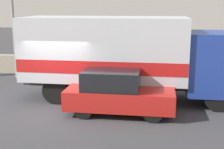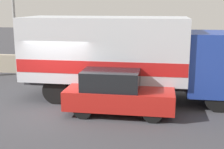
% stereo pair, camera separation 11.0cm
% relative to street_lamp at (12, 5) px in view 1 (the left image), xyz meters
% --- Properties ---
extents(ground_plane, '(80.00, 80.00, 0.00)m').
position_rel_street_lamp_xyz_m(ground_plane, '(3.67, -4.82, -3.79)').
color(ground_plane, '#38383D').
extents(stone_wall_backdrop, '(60.00, 0.35, 1.02)m').
position_rel_street_lamp_xyz_m(stone_wall_backdrop, '(3.67, 1.17, -3.28)').
color(stone_wall_backdrop, '#A39984').
rests_on(stone_wall_backdrop, ground_plane).
extents(street_lamp, '(0.56, 0.28, 6.49)m').
position_rel_street_lamp_xyz_m(street_lamp, '(0.00, 0.00, 0.00)').
color(street_lamp, gray).
rests_on(street_lamp, ground_plane).
extents(box_truck, '(8.75, 2.58, 3.34)m').
position_rel_street_lamp_xyz_m(box_truck, '(6.15, -2.99, -1.93)').
color(box_truck, navy).
rests_on(box_truck, ground_plane).
extents(car_hatchback, '(3.81, 1.74, 1.59)m').
position_rel_street_lamp_xyz_m(car_hatchback, '(6.07, -4.73, -3.01)').
color(car_hatchback, '#B21E19').
rests_on(car_hatchback, ground_plane).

